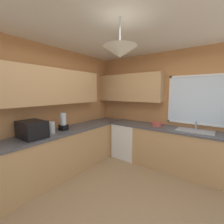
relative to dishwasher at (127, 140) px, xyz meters
name	(u,v)px	position (x,y,z in m)	size (l,w,h in m)	color
ground_plane	(119,207)	(0.82, -1.63, -0.43)	(8.68, 8.68, 0.00)	#997A56
room_shell	(102,84)	(0.04, -1.06, 1.42)	(3.70, 4.06, 2.69)	#C6844C
counter_run_left	(58,154)	(-0.66, -1.63, 0.02)	(0.65, 3.67, 0.91)	tan
counter_run_back	(168,147)	(1.03, 0.03, 0.02)	(2.79, 0.65, 0.91)	tan
dishwasher	(127,140)	(0.00, 0.00, 0.00)	(0.60, 0.60, 0.87)	white
microwave	(32,129)	(-0.66, -2.11, 0.62)	(0.48, 0.36, 0.29)	black
kettle	(51,128)	(-0.64, -1.76, 0.59)	(0.13, 0.13, 0.22)	#B7B7BC
sink_assembly	(195,131)	(1.53, 0.04, 0.49)	(0.68, 0.40, 0.19)	#9EA0A5
bowl	(157,124)	(0.77, 0.03, 0.52)	(0.24, 0.24, 0.09)	#B74C42
blender_appliance	(63,122)	(-0.66, -1.48, 0.64)	(0.15, 0.15, 0.36)	black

